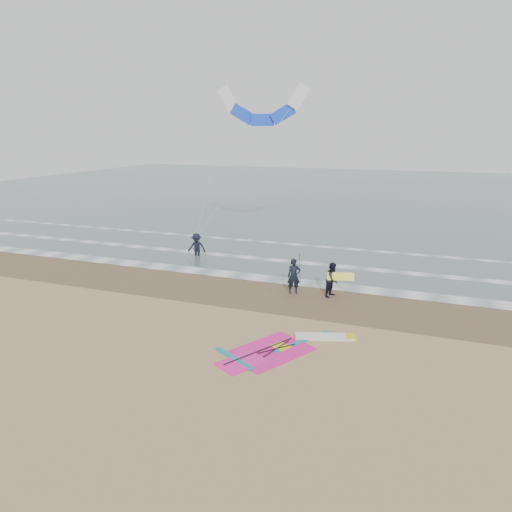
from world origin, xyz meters
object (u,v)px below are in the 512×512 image
(person_walking, at_px, (333,280))
(surf_kite, at_px, (262,109))
(person_wading, at_px, (197,242))
(person_standing, at_px, (294,276))
(windsurf_rig, at_px, (286,347))

(person_walking, distance_m, surf_kite, 13.88)
(person_walking, xyz_separation_m, person_wading, (-9.81, 4.49, 0.07))
(person_standing, bearing_deg, surf_kite, 93.88)
(person_walking, height_order, person_wading, person_wading)
(windsurf_rig, relative_size, person_standing, 2.73)
(person_wading, distance_m, surf_kite, 9.90)
(windsurf_rig, height_order, person_standing, person_standing)
(person_walking, bearing_deg, surf_kite, 57.76)
(person_standing, height_order, surf_kite, surf_kite)
(person_wading, xyz_separation_m, surf_kite, (3.07, 4.16, 8.44))
(person_standing, xyz_separation_m, surf_kite, (-4.84, 8.91, 8.47))
(person_wading, bearing_deg, person_standing, -41.08)
(person_standing, distance_m, person_wading, 9.22)
(person_standing, xyz_separation_m, person_walking, (1.91, 0.27, -0.04))
(person_wading, bearing_deg, surf_kite, 43.55)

